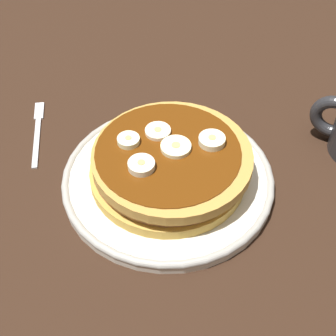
{
  "coord_description": "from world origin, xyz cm",
  "views": [
    {
      "loc": [
        -17.36,
        35.01,
        44.46
      ],
      "look_at": [
        0.0,
        0.0,
        2.75
      ],
      "focal_mm": 51.5,
      "sensor_mm": 36.0,
      "label": 1
    }
  ],
  "objects": [
    {
      "name": "pancake_stack",
      "position": [
        -0.27,
        -0.37,
        3.5
      ],
      "size": [
        19.04,
        18.96,
        4.3
      ],
      "color": "gold",
      "rests_on": "plate"
    },
    {
      "name": "banana_slice_2",
      "position": [
        2.43,
        -2.2,
        5.82
      ],
      "size": [
        3.07,
        3.07,
        0.71
      ],
      "color": "#FEEAC5",
      "rests_on": "pancake_stack"
    },
    {
      "name": "banana_slice_3",
      "position": [
        1.43,
        3.7,
        6.0
      ],
      "size": [
        3.02,
        3.02,
        1.05
      ],
      "color": "#EBE5C2",
      "rests_on": "pancake_stack"
    },
    {
      "name": "ground_plane",
      "position": [
        0.0,
        0.0,
        -1.5
      ],
      "size": [
        140.0,
        140.0,
        3.0
      ],
      "primitive_type": "cube",
      "color": "black"
    },
    {
      "name": "banana_slice_1",
      "position": [
        -3.97,
        -3.42,
        6.0
      ],
      "size": [
        3.11,
        3.11,
        1.06
      ],
      "color": "#F1EDBF",
      "rests_on": "pancake_stack"
    },
    {
      "name": "banana_slice_0",
      "position": [
        -0.65,
        -0.72,
        5.85
      ],
      "size": [
        3.55,
        3.55,
        0.76
      ],
      "color": "#F3EBB4",
      "rests_on": "pancake_stack"
    },
    {
      "name": "plate",
      "position": [
        0.0,
        0.0,
        0.88
      ],
      "size": [
        25.65,
        25.65,
        1.64
      ],
      "color": "silver",
      "rests_on": "ground_plane"
    },
    {
      "name": "fork",
      "position": [
        20.27,
        -0.78,
        0.25
      ],
      "size": [
        8.03,
        11.36,
        0.5
      ],
      "color": "silver",
      "rests_on": "ground_plane"
    },
    {
      "name": "banana_slice_4",
      "position": [
        4.72,
        0.81,
        5.94
      ],
      "size": [
        2.63,
        2.63,
        0.93
      ],
      "color": "#EDF4C0",
      "rests_on": "pancake_stack"
    }
  ]
}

